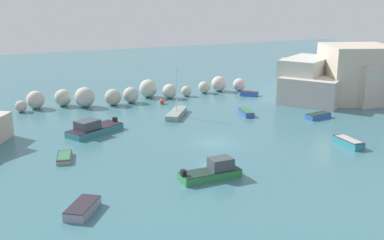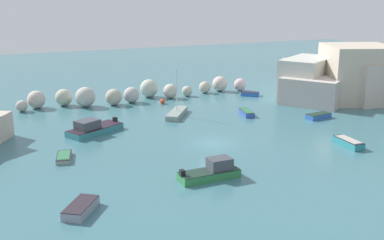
{
  "view_description": "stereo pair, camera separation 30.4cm",
  "coord_description": "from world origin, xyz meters",
  "px_view_note": "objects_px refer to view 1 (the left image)",
  "views": [
    {
      "loc": [
        -19.73,
        -38.66,
        14.25
      ],
      "look_at": [
        0.0,
        5.29,
        1.0
      ],
      "focal_mm": 43.53,
      "sensor_mm": 36.0,
      "label": 1
    },
    {
      "loc": [
        -19.45,
        -38.78,
        14.25
      ],
      "look_at": [
        0.0,
        5.29,
        1.0
      ],
      "focal_mm": 43.53,
      "sensor_mm": 36.0,
      "label": 2
    }
  ],
  "objects_px": {
    "moored_boat_0": "(249,94)",
    "moored_boat_8": "(246,112)",
    "moored_boat_1": "(93,129)",
    "moored_boat_5": "(83,208)",
    "moored_boat_3": "(64,157)",
    "moored_boat_7": "(318,116)",
    "channel_buoy": "(162,101)",
    "moored_boat_2": "(177,113)",
    "moored_boat_4": "(213,171)",
    "moored_boat_6": "(348,142)"
  },
  "relations": [
    {
      "from": "moored_boat_0",
      "to": "moored_boat_8",
      "type": "relative_size",
      "value": 0.83
    },
    {
      "from": "moored_boat_1",
      "to": "moored_boat_5",
      "type": "bearing_deg",
      "value": 47.49
    },
    {
      "from": "moored_boat_3",
      "to": "moored_boat_7",
      "type": "xyz_separation_m",
      "value": [
        29.49,
        2.13,
        0.06
      ]
    },
    {
      "from": "channel_buoy",
      "to": "moored_boat_3",
      "type": "height_order",
      "value": "channel_buoy"
    },
    {
      "from": "channel_buoy",
      "to": "moored_boat_8",
      "type": "xyz_separation_m",
      "value": [
        7.24,
        -9.52,
        -0.03
      ]
    },
    {
      "from": "channel_buoy",
      "to": "moored_boat_2",
      "type": "height_order",
      "value": "moored_boat_2"
    },
    {
      "from": "moored_boat_4",
      "to": "channel_buoy",
      "type": "bearing_deg",
      "value": 77.42
    },
    {
      "from": "moored_boat_0",
      "to": "moored_boat_1",
      "type": "bearing_deg",
      "value": 59.66
    },
    {
      "from": "moored_boat_3",
      "to": "moored_boat_8",
      "type": "xyz_separation_m",
      "value": [
        22.58,
        6.88,
        0.07
      ]
    },
    {
      "from": "channel_buoy",
      "to": "moored_boat_7",
      "type": "bearing_deg",
      "value": -45.24
    },
    {
      "from": "moored_boat_3",
      "to": "moored_boat_4",
      "type": "relative_size",
      "value": 0.63
    },
    {
      "from": "moored_boat_4",
      "to": "moored_boat_1",
      "type": "bearing_deg",
      "value": 109.89
    },
    {
      "from": "moored_boat_4",
      "to": "moored_boat_3",
      "type": "bearing_deg",
      "value": 136.83
    },
    {
      "from": "moored_boat_6",
      "to": "channel_buoy",
      "type": "bearing_deg",
      "value": -153.63
    },
    {
      "from": "moored_boat_5",
      "to": "moored_boat_8",
      "type": "xyz_separation_m",
      "value": [
        23.19,
        17.85,
        -0.02
      ]
    },
    {
      "from": "moored_boat_8",
      "to": "moored_boat_0",
      "type": "bearing_deg",
      "value": 160.31
    },
    {
      "from": "moored_boat_7",
      "to": "moored_boat_2",
      "type": "bearing_deg",
      "value": -35.55
    },
    {
      "from": "channel_buoy",
      "to": "moored_boat_7",
      "type": "xyz_separation_m",
      "value": [
        14.15,
        -14.27,
        -0.05
      ]
    },
    {
      "from": "moored_boat_4",
      "to": "moored_boat_8",
      "type": "xyz_separation_m",
      "value": [
        12.51,
        16.02,
        -0.27
      ]
    },
    {
      "from": "channel_buoy",
      "to": "moored_boat_0",
      "type": "relative_size",
      "value": 0.25
    },
    {
      "from": "moored_boat_5",
      "to": "moored_boat_7",
      "type": "distance_m",
      "value": 32.83
    },
    {
      "from": "moored_boat_7",
      "to": "moored_boat_5",
      "type": "bearing_deg",
      "value": 15.68
    },
    {
      "from": "moored_boat_5",
      "to": "moored_boat_8",
      "type": "height_order",
      "value": "moored_boat_5"
    },
    {
      "from": "moored_boat_0",
      "to": "moored_boat_6",
      "type": "xyz_separation_m",
      "value": [
        -2.96,
        -23.31,
        0.1
      ]
    },
    {
      "from": "channel_buoy",
      "to": "moored_boat_6",
      "type": "height_order",
      "value": "moored_boat_6"
    },
    {
      "from": "moored_boat_6",
      "to": "moored_boat_5",
      "type": "bearing_deg",
      "value": -78.94
    },
    {
      "from": "moored_boat_5",
      "to": "moored_boat_3",
      "type": "bearing_deg",
      "value": 32.28
    },
    {
      "from": "moored_boat_1",
      "to": "moored_boat_3",
      "type": "xyz_separation_m",
      "value": [
        -4.04,
        -6.73,
        -0.33
      ]
    },
    {
      "from": "moored_boat_4",
      "to": "moored_boat_8",
      "type": "relative_size",
      "value": 1.52
    },
    {
      "from": "moored_boat_6",
      "to": "moored_boat_3",
      "type": "bearing_deg",
      "value": -102.87
    },
    {
      "from": "moored_boat_8",
      "to": "moored_boat_2",
      "type": "bearing_deg",
      "value": -97.66
    },
    {
      "from": "moored_boat_6",
      "to": "moored_boat_7",
      "type": "relative_size",
      "value": 1.05
    },
    {
      "from": "moored_boat_6",
      "to": "moored_boat_7",
      "type": "bearing_deg",
      "value": 160.31
    },
    {
      "from": "channel_buoy",
      "to": "moored_boat_8",
      "type": "distance_m",
      "value": 11.96
    },
    {
      "from": "moored_boat_7",
      "to": "moored_boat_8",
      "type": "height_order",
      "value": "moored_boat_7"
    },
    {
      "from": "moored_boat_7",
      "to": "moored_boat_6",
      "type": "bearing_deg",
      "value": 59.46
    },
    {
      "from": "moored_boat_6",
      "to": "moored_boat_7",
      "type": "distance_m",
      "value": 10.19
    },
    {
      "from": "channel_buoy",
      "to": "moored_boat_1",
      "type": "relative_size",
      "value": 0.11
    },
    {
      "from": "moored_boat_2",
      "to": "moored_boat_3",
      "type": "xyz_separation_m",
      "value": [
        -14.75,
        -9.87,
        -0.1
      ]
    },
    {
      "from": "moored_boat_0",
      "to": "moored_boat_2",
      "type": "bearing_deg",
      "value": 62.96
    },
    {
      "from": "moored_boat_1",
      "to": "moored_boat_2",
      "type": "relative_size",
      "value": 1.12
    },
    {
      "from": "channel_buoy",
      "to": "moored_boat_3",
      "type": "bearing_deg",
      "value": -133.1
    },
    {
      "from": "moored_boat_0",
      "to": "moored_boat_7",
      "type": "xyz_separation_m",
      "value": [
        0.97,
        -13.91,
        0.02
      ]
    },
    {
      "from": "channel_buoy",
      "to": "moored_boat_1",
      "type": "distance_m",
      "value": 14.88
    },
    {
      "from": "moored_boat_5",
      "to": "moored_boat_7",
      "type": "xyz_separation_m",
      "value": [
        30.1,
        13.1,
        -0.03
      ]
    },
    {
      "from": "moored_boat_5",
      "to": "moored_boat_6",
      "type": "height_order",
      "value": "moored_boat_6"
    },
    {
      "from": "moored_boat_1",
      "to": "moored_boat_3",
      "type": "height_order",
      "value": "moored_boat_1"
    },
    {
      "from": "moored_boat_7",
      "to": "moored_boat_8",
      "type": "xyz_separation_m",
      "value": [
        -6.91,
        4.75,
        0.01
      ]
    },
    {
      "from": "channel_buoy",
      "to": "moored_boat_5",
      "type": "xyz_separation_m",
      "value": [
        -15.95,
        -27.37,
        -0.01
      ]
    },
    {
      "from": "channel_buoy",
      "to": "moored_boat_0",
      "type": "xyz_separation_m",
      "value": [
        13.18,
        -0.36,
        -0.07
      ]
    }
  ]
}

